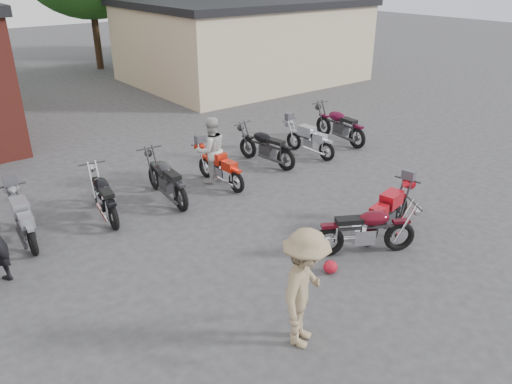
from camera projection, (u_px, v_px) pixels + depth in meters
ground at (355, 270)px, 9.40m from camera, size 90.00×90.00×0.00m
stucco_building at (242, 43)px, 24.16m from camera, size 10.00×8.00×3.50m
vintage_motorcycle at (367, 227)px, 9.73m from camera, size 2.07×1.57×1.17m
sportbike at (388, 210)px, 10.50m from camera, size 1.96×0.99×1.08m
helmet at (330, 267)px, 9.29m from camera, size 0.28×0.28×0.25m
person_light at (211, 150)px, 12.86m from camera, size 0.94×0.78×1.76m
person_tan at (305, 289)px, 7.25m from camera, size 1.43×1.25×1.92m
row_bike_1 at (23, 217)px, 10.21m from camera, size 0.74×1.88×1.07m
row_bike_2 at (103, 194)px, 11.20m from camera, size 0.92×2.01×1.12m
row_bike_3 at (166, 177)px, 12.00m from camera, size 0.83×2.09×1.19m
row_bike_4 at (220, 166)px, 12.85m from camera, size 0.69×1.83×1.05m
row_bike_5 at (265, 145)px, 14.17m from camera, size 0.98×2.08×1.16m
row_bike_6 at (309, 138)px, 14.86m from camera, size 0.75×1.85×1.04m
row_bike_7 at (339, 123)px, 15.94m from camera, size 0.81×2.16×1.23m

